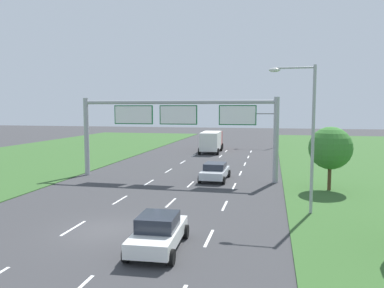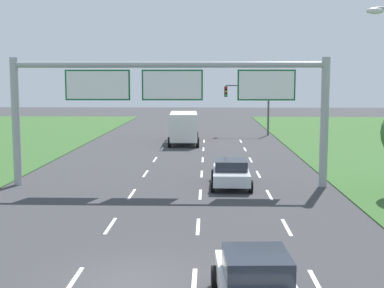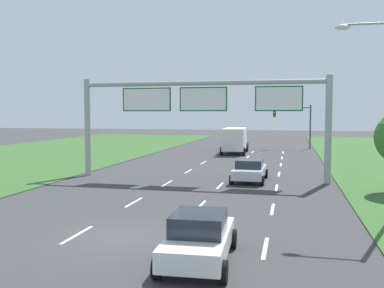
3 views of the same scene
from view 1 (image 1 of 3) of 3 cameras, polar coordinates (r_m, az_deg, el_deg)
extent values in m
plane|color=#38383A|center=(19.65, -13.06, -12.71)|extent=(200.00, 200.00, 0.00)
cube|color=white|center=(20.42, -17.62, -12.11)|extent=(0.14, 2.40, 0.01)
cube|color=white|center=(25.60, -10.91, -8.36)|extent=(0.14, 2.40, 0.01)
cube|color=white|center=(31.08, -6.58, -5.85)|extent=(0.14, 2.40, 0.01)
cube|color=white|center=(36.72, -3.59, -4.07)|extent=(0.14, 2.40, 0.01)
cube|color=white|center=(42.46, -1.41, -2.76)|extent=(0.14, 2.40, 0.01)
cube|color=white|center=(48.26, 0.25, -1.77)|extent=(0.14, 2.40, 0.01)
cube|color=white|center=(54.11, 1.55, -0.98)|extent=(0.14, 2.40, 0.01)
cube|color=white|center=(19.00, -8.15, -13.25)|extent=(0.14, 2.40, 0.01)
cube|color=white|center=(24.48, -3.25, -8.92)|extent=(0.14, 2.40, 0.01)
cube|color=white|center=(30.16, -0.23, -6.16)|extent=(0.14, 2.40, 0.01)
cube|color=white|center=(35.95, 1.81, -4.27)|extent=(0.14, 2.40, 0.01)
cube|color=white|center=(41.79, 3.27, -2.90)|extent=(0.14, 2.40, 0.01)
cube|color=white|center=(47.68, 4.37, -1.87)|extent=(0.14, 2.40, 0.01)
cube|color=white|center=(53.59, 5.23, -1.07)|extent=(0.14, 2.40, 0.01)
cube|color=white|center=(18.14, 2.61, -14.11)|extent=(0.14, 2.40, 0.01)
cube|color=white|center=(23.83, 5.01, -9.33)|extent=(0.14, 2.40, 0.01)
cube|color=white|center=(29.63, 6.44, -6.40)|extent=(0.14, 2.40, 0.01)
cube|color=white|center=(35.50, 7.39, -4.44)|extent=(0.14, 2.40, 0.01)
cube|color=white|center=(41.41, 8.07, -3.03)|extent=(0.14, 2.40, 0.01)
cube|color=white|center=(47.34, 8.58, -1.97)|extent=(0.14, 2.40, 0.01)
cube|color=white|center=(53.29, 8.97, -1.15)|extent=(0.14, 2.40, 0.01)
cube|color=white|center=(16.67, -5.13, -13.67)|extent=(1.99, 4.28, 0.60)
cube|color=#232833|center=(16.44, -5.19, -11.70)|extent=(1.67, 1.92, 0.62)
cylinder|color=black|center=(18.42, -6.72, -12.80)|extent=(0.25, 0.65, 0.64)
cylinder|color=black|center=(18.01, -0.95, -13.18)|extent=(0.25, 0.65, 0.64)
cylinder|color=black|center=(15.64, -10.00, -16.23)|extent=(0.25, 0.65, 0.64)
cylinder|color=black|center=(15.17, -3.14, -16.86)|extent=(0.25, 0.65, 0.64)
cube|color=silver|center=(31.90, 3.52, -4.40)|extent=(1.99, 4.46, 0.61)
cube|color=#232833|center=(31.84, 3.53, -3.38)|extent=(1.75, 2.10, 0.53)
cylinder|color=black|center=(33.73, 2.33, -4.37)|extent=(0.23, 0.64, 0.64)
cylinder|color=black|center=(33.44, 5.65, -4.48)|extent=(0.23, 0.64, 0.64)
cylinder|color=black|center=(30.52, 1.17, -5.41)|extent=(0.23, 0.64, 0.64)
cylinder|color=black|center=(30.19, 4.84, -5.55)|extent=(0.23, 0.64, 0.64)
cube|color=#B21E19|center=(55.32, 3.41, 0.76)|extent=(2.28, 2.18, 2.20)
cube|color=silver|center=(51.21, 2.89, 0.50)|extent=(2.58, 5.99, 2.41)
cylinder|color=black|center=(56.06, 2.32, -0.30)|extent=(0.31, 0.91, 0.90)
cylinder|color=black|center=(55.81, 4.62, -0.34)|extent=(0.31, 0.91, 0.90)
cylinder|color=black|center=(53.80, 1.91, -0.55)|extent=(0.31, 0.91, 0.90)
cylinder|color=black|center=(53.52, 4.48, -0.59)|extent=(0.31, 0.91, 0.90)
cylinder|color=black|center=(49.18, 1.15, -1.11)|extent=(0.31, 0.91, 0.90)
cylinder|color=black|center=(48.87, 3.95, -1.16)|extent=(0.31, 0.91, 0.90)
cylinder|color=#9EA0A5|center=(35.26, -15.77, 1.06)|extent=(0.44, 0.44, 7.00)
cylinder|color=#9EA0A5|center=(31.21, 12.68, 0.59)|extent=(0.44, 0.44, 7.00)
cylinder|color=#9EA0A5|center=(32.12, -2.45, 6.39)|extent=(16.80, 0.32, 0.32)
cube|color=#0C5B28|center=(33.29, -8.89, 4.43)|extent=(3.52, 0.12, 1.65)
cube|color=white|center=(33.23, -8.93, 4.43)|extent=(3.36, 0.01, 1.49)
cube|color=#0C5B28|center=(32.07, -2.10, 4.45)|extent=(3.29, 0.12, 1.65)
cube|color=white|center=(32.01, -2.13, 4.45)|extent=(3.13, 0.01, 1.49)
cube|color=#0C5B28|center=(31.23, 6.95, 4.39)|extent=(3.09, 0.12, 1.65)
cube|color=white|center=(31.16, 6.94, 4.39)|extent=(2.93, 0.01, 1.49)
cylinder|color=#47494F|center=(58.87, 12.48, 2.14)|extent=(0.20, 0.20, 5.60)
cylinder|color=#47494F|center=(58.80, 10.33, 4.57)|extent=(4.50, 0.14, 0.14)
cube|color=black|center=(58.93, 8.12, 3.97)|extent=(0.32, 0.36, 1.10)
sphere|color=red|center=(58.72, 8.12, 4.33)|extent=(0.22, 0.22, 0.22)
sphere|color=orange|center=(58.73, 8.11, 3.97)|extent=(0.22, 0.22, 0.22)
sphere|color=green|center=(58.74, 8.11, 3.61)|extent=(0.22, 0.22, 0.22)
cylinder|color=#9EA0A5|center=(22.25, 17.94, 0.48)|extent=(0.18, 0.18, 8.50)
cylinder|color=#9EA0A5|center=(22.20, 15.37, 11.14)|extent=(2.20, 0.10, 0.10)
ellipsoid|color=silver|center=(22.16, 12.47, 10.96)|extent=(0.64, 0.32, 0.24)
cylinder|color=#513823|center=(29.47, 20.20, -4.79)|extent=(0.26, 0.26, 2.01)
sphere|color=#35742D|center=(29.18, 20.34, -0.57)|extent=(3.13, 3.13, 3.13)
camera|label=2|loc=(6.30, -57.23, 0.03)|focal=50.00mm
camera|label=3|loc=(3.50, -26.33, -20.47)|focal=40.00mm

